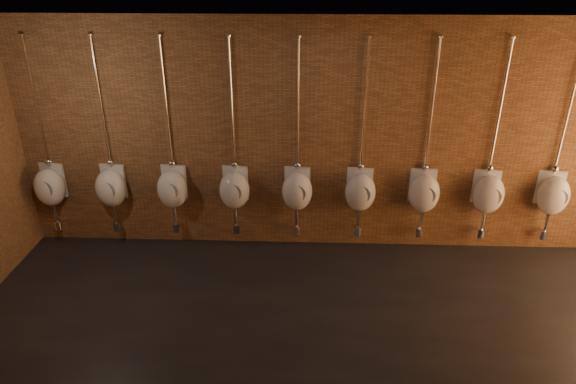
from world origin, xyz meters
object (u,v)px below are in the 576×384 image
urinal_3 (234,189)px  urinal_6 (424,192)px  urinal_0 (50,186)px  urinal_5 (360,191)px  urinal_7 (488,193)px  urinal_1 (111,187)px  urinal_8 (553,194)px  urinal_4 (297,190)px  urinal_2 (172,188)px

urinal_3 → urinal_6: 2.59m
urinal_0 → urinal_5: same height
urinal_3 → urinal_5: (1.73, 0.00, 0.00)m
urinal_0 → urinal_7: (6.05, 0.00, 0.00)m
urinal_1 → urinal_7: same height
urinal_6 → urinal_8: size_ratio=1.00×
urinal_4 → urinal_8: (3.45, 0.00, 0.00)m
urinal_0 → urinal_5: size_ratio=1.00×
urinal_6 → urinal_8: 1.73m
urinal_0 → urinal_7: 6.05m
urinal_0 → urinal_4: size_ratio=1.00×
urinal_3 → urinal_0: bearing=180.0°
urinal_2 → urinal_6: same height
urinal_3 → urinal_7: bearing=0.0°
urinal_5 → urinal_8: same height
urinal_5 → urinal_3: bearing=180.0°
urinal_7 → urinal_8: same height
urinal_2 → urinal_3: same height
urinal_6 → urinal_1: bearing=180.0°
urinal_2 → urinal_4: 1.73m
urinal_5 → urinal_8: size_ratio=1.00×
urinal_3 → urinal_4: bearing=0.0°
urinal_0 → urinal_6: same height
urinal_1 → urinal_3: 1.73m
urinal_2 → urinal_1: bearing=180.0°
urinal_8 → urinal_1: bearing=180.0°
urinal_0 → urinal_7: size_ratio=1.00×
urinal_3 → urinal_8: 4.32m
urinal_2 → urinal_5: 2.59m
urinal_1 → urinal_7: size_ratio=1.00×
urinal_1 → urinal_7: (5.18, 0.00, 0.00)m
urinal_0 → urinal_1: (0.86, 0.00, 0.00)m
urinal_1 → urinal_3: bearing=0.0°
urinal_5 → urinal_6: (0.86, 0.00, 0.00)m
urinal_7 → urinal_3: bearing=180.0°
urinal_2 → urinal_5: (2.59, 0.00, 0.00)m
urinal_5 → urinal_0: bearing=180.0°
urinal_4 → urinal_6: size_ratio=1.00×
urinal_3 → urinal_7: same height
urinal_4 → urinal_7: bearing=0.0°
urinal_0 → urinal_2: 1.73m
urinal_0 → urinal_1: bearing=0.0°
urinal_1 → urinal_8: size_ratio=1.00×
urinal_3 → urinal_5: same height
urinal_5 → urinal_4: bearing=180.0°
urinal_2 → urinal_3: 0.86m
urinal_0 → urinal_1: 0.86m
urinal_6 → urinal_7: 0.86m
urinal_7 → urinal_5: bearing=180.0°
urinal_7 → urinal_2: bearing=180.0°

